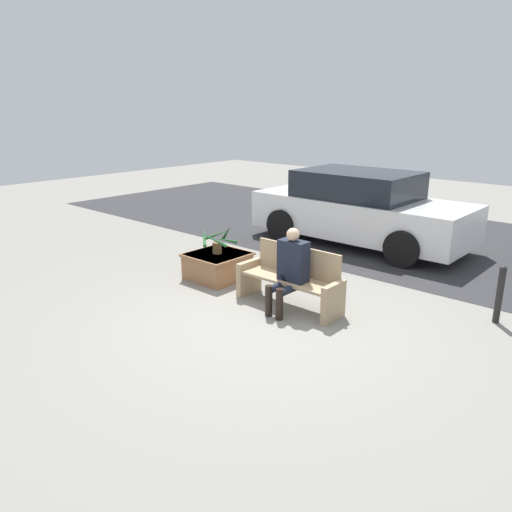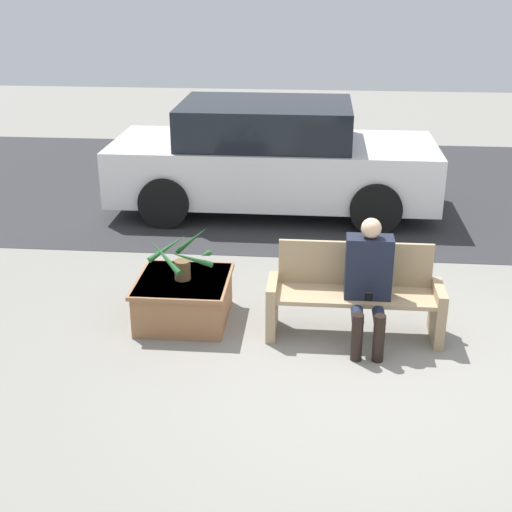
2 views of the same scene
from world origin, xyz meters
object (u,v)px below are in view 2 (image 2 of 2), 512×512
object	(u,v)px
person_seated	(369,278)
potted_plant	(183,258)
bench	(354,294)
parked_car	(271,158)
planter_box	(184,298)

from	to	relation	value
person_seated	potted_plant	distance (m)	1.77
bench	parked_car	world-z (taller)	parked_car
bench	potted_plant	world-z (taller)	potted_plant
bench	parked_car	size ratio (longest dim) A/B	0.36
bench	parked_car	bearing A→B (deg)	105.81
person_seated	planter_box	distance (m)	1.83
person_seated	planter_box	xyz separation A→B (m)	(-1.76, 0.30, -0.41)
planter_box	parked_car	distance (m)	3.63
planter_box	potted_plant	distance (m)	0.42
person_seated	parked_car	size ratio (longest dim) A/B	0.27
parked_car	person_seated	bearing A→B (deg)	-73.38
potted_plant	person_seated	bearing A→B (deg)	-9.50
bench	parked_car	xyz separation A→B (m)	(-1.04, 3.66, 0.35)
planter_box	potted_plant	bearing A→B (deg)	-13.94
person_seated	parked_car	bearing A→B (deg)	106.62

